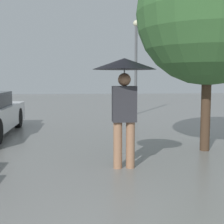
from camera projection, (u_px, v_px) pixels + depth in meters
The scene contains 3 objects.
pedestrian at pixel (124, 81), 5.29m from camera, with size 1.09×1.09×1.90m.
tree at pixel (209, 13), 6.48m from camera, with size 3.03×3.03×4.44m.
street_lamp at pixel (136, 58), 13.37m from camera, with size 0.26×0.26×4.02m.
Camera 1 is at (-0.46, -1.58, 1.56)m, focal length 50.00 mm.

